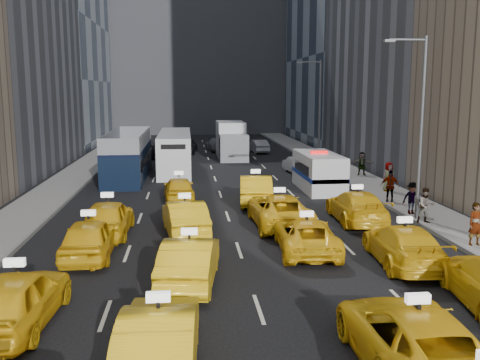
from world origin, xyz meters
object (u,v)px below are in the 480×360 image
object	(u,v)px
box_truck	(231,140)
double_decker	(128,155)
pedestrian_0	(476,224)
city_bus	(175,152)
nypd_van	(319,172)

from	to	relation	value
box_truck	double_decker	bearing A→B (deg)	-126.55
box_truck	pedestrian_0	xyz separation A→B (m)	(7.43, -31.00, -0.66)
pedestrian_0	box_truck	bearing A→B (deg)	100.22
double_decker	city_bus	world-z (taller)	double_decker
city_bus	pedestrian_0	world-z (taller)	city_bus
nypd_van	pedestrian_0	world-z (taller)	nypd_van
city_bus	double_decker	bearing A→B (deg)	-139.99
city_bus	pedestrian_0	distance (m)	26.64
city_bus	box_truck	distance (m)	9.22
nypd_van	double_decker	bearing A→B (deg)	156.63
double_decker	box_truck	bearing A→B (deg)	51.26
pedestrian_0	double_decker	bearing A→B (deg)	125.50
nypd_van	city_bus	size ratio (longest dim) A/B	0.51
double_decker	city_bus	size ratio (longest dim) A/B	0.96
nypd_van	box_truck	size ratio (longest dim) A/B	0.80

